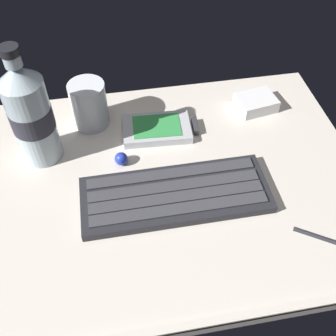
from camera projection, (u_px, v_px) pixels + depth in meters
ground_plane at (168, 185)px, 65.68cm from camera, size 64.00×48.00×2.80cm
keyboard at (175, 195)px, 62.15cm from camera, size 29.01×11.02×1.70cm
handheld_device at (160, 128)px, 72.07cm from camera, size 13.13×8.33×1.50cm
juice_cup at (89, 106)px, 71.20cm from camera, size 6.40×6.40×8.50cm
water_bottle at (31, 114)px, 62.12cm from camera, size 6.73×6.73×20.80cm
charger_block at (256, 103)px, 76.03cm from camera, size 7.83×6.68×2.40cm
trackball_mouse at (121, 159)px, 66.70cm from camera, size 2.20×2.20×2.20cm
stylus_pen at (327, 239)px, 57.52cm from camera, size 8.35×5.76×0.70cm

